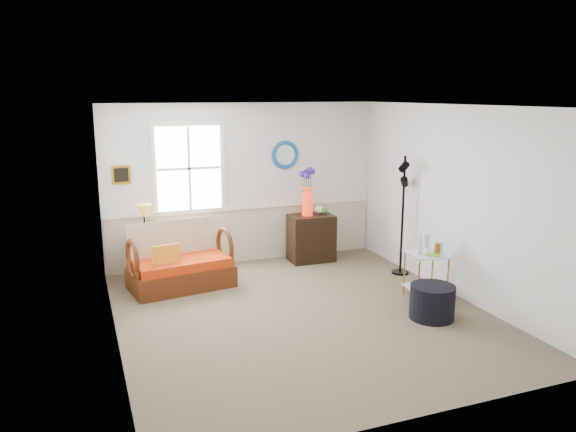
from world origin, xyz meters
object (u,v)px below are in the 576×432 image
object	(u,v)px
floor_lamp	(403,216)
ottoman	(432,302)
lamp_stand	(145,256)
loveseat	(180,256)
cabinet	(311,238)
side_table	(426,276)

from	to	relation	value
floor_lamp	ottoman	world-z (taller)	floor_lamp
lamp_stand	ottoman	xyz separation A→B (m)	(3.12, -2.90, -0.12)
loveseat	cabinet	size ratio (longest dim) A/B	1.83
lamp_stand	ottoman	distance (m)	4.26
lamp_stand	side_table	world-z (taller)	lamp_stand
loveseat	ottoman	world-z (taller)	loveseat
cabinet	floor_lamp	bearing A→B (deg)	-45.88
loveseat	floor_lamp	xyz separation A→B (m)	(3.30, -0.58, 0.45)
loveseat	ottoman	xyz separation A→B (m)	(2.70, -2.26, -0.25)
loveseat	cabinet	xyz separation A→B (m)	(2.27, 0.54, -0.08)
loveseat	cabinet	world-z (taller)	loveseat
loveseat	side_table	distance (m)	3.45
side_table	lamp_stand	bearing A→B (deg)	146.63
floor_lamp	cabinet	bearing A→B (deg)	110.74
loveseat	ottoman	distance (m)	3.53
side_table	ottoman	size ratio (longest dim) A/B	1.15
loveseat	side_table	xyz separation A→B (m)	(3.03, -1.63, -0.15)
side_table	ottoman	bearing A→B (deg)	-117.57
cabinet	side_table	size ratio (longest dim) A/B	1.22
cabinet	ottoman	size ratio (longest dim) A/B	1.41
cabinet	ottoman	xyz separation A→B (m)	(0.43, -2.80, -0.18)
loveseat	ottoman	bearing A→B (deg)	-48.52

